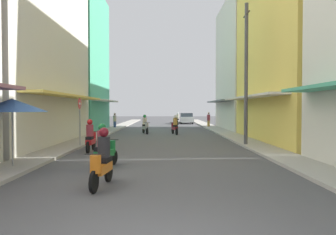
% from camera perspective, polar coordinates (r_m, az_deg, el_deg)
% --- Properties ---
extents(ground_plane, '(117.08, 117.08, 0.00)m').
position_cam_1_polar(ground_plane, '(27.22, -0.70, -2.80)').
color(ground_plane, '#4C4C4F').
extents(sidewalk_left, '(1.56, 61.22, 0.12)m').
position_cam_1_polar(sidewalk_left, '(27.71, -11.30, -2.63)').
color(sidewalk_left, '#ADA89E').
rests_on(sidewalk_left, ground).
extents(sidewalk_right, '(1.56, 61.22, 0.12)m').
position_cam_1_polar(sidewalk_right, '(27.66, 9.92, -2.63)').
color(sidewalk_right, '#ADA89E').
rests_on(sidewalk_right, ground).
extents(building_left_mid, '(7.05, 12.84, 13.98)m').
position_cam_1_polar(building_left_mid, '(21.53, -26.02, 14.57)').
color(building_left_mid, silver).
rests_on(building_left_mid, ground).
extents(building_left_far, '(7.05, 8.84, 12.85)m').
position_cam_1_polar(building_left_far, '(31.96, -17.00, 9.32)').
color(building_left_far, '#4CB28C').
rests_on(building_left_far, ground).
extents(building_right_mid, '(7.05, 12.10, 15.15)m').
position_cam_1_polar(building_right_mid, '(22.68, 23.11, 15.44)').
color(building_right_mid, '#EFD159').
rests_on(building_right_mid, ground).
extents(building_right_far, '(7.05, 10.56, 12.44)m').
position_cam_1_polar(building_right_far, '(33.43, 14.90, 8.64)').
color(building_right_far, silver).
rests_on(building_right_far, ground).
extents(motorbike_silver, '(0.72, 1.75, 1.58)m').
position_cam_1_polar(motorbike_silver, '(26.82, -4.02, -1.36)').
color(motorbike_silver, black).
rests_on(motorbike_silver, ground).
extents(motorbike_orange, '(0.55, 1.81, 1.58)m').
position_cam_1_polar(motorbike_orange, '(8.91, -11.48, -7.41)').
color(motorbike_orange, black).
rests_on(motorbike_orange, ground).
extents(motorbike_white, '(0.55, 1.81, 1.58)m').
position_cam_1_polar(motorbike_white, '(41.20, 1.75, -0.32)').
color(motorbike_white, black).
rests_on(motorbike_white, ground).
extents(motorbike_maroon, '(0.64, 1.78, 1.58)m').
position_cam_1_polar(motorbike_maroon, '(26.13, 1.19, -1.44)').
color(motorbike_maroon, black).
rests_on(motorbike_maroon, ground).
extents(motorbike_red, '(0.55, 1.81, 1.58)m').
position_cam_1_polar(motorbike_red, '(16.07, -13.39, -3.40)').
color(motorbike_red, black).
rests_on(motorbike_red, ground).
extents(motorbike_green, '(0.75, 1.74, 1.58)m').
position_cam_1_polar(motorbike_green, '(11.70, -11.05, -5.25)').
color(motorbike_green, black).
rests_on(motorbike_green, ground).
extents(parked_car, '(1.87, 4.15, 1.45)m').
position_cam_1_polar(parked_car, '(44.72, 3.18, -0.13)').
color(parked_car, silver).
rests_on(parked_car, ground).
extents(pedestrian_foreground, '(0.34, 0.34, 1.60)m').
position_cam_1_polar(pedestrian_foreground, '(34.34, -9.30, -0.57)').
color(pedestrian_foreground, '#334C8C').
rests_on(pedestrian_foreground, ground).
extents(pedestrian_far, '(0.34, 0.34, 1.66)m').
position_cam_1_polar(pedestrian_far, '(35.94, 7.12, -0.41)').
color(pedestrian_far, '#BF8C3F').
rests_on(pedestrian_far, ground).
extents(vendor_umbrella, '(2.34, 2.34, 2.43)m').
position_cam_1_polar(vendor_umbrella, '(12.33, -25.65, 1.94)').
color(vendor_umbrella, '#99999E').
rests_on(vendor_umbrella, ground).
extents(utility_pole, '(0.20, 1.20, 7.84)m').
position_cam_1_polar(utility_pole, '(18.52, 13.53, 7.47)').
color(utility_pole, '#4C4C4F').
rests_on(utility_pole, ground).
extents(street_sign_no_entry, '(0.07, 0.60, 2.65)m').
position_cam_1_polar(street_sign_no_entry, '(18.04, -15.19, 0.35)').
color(street_sign_no_entry, gray).
rests_on(street_sign_no_entry, ground).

